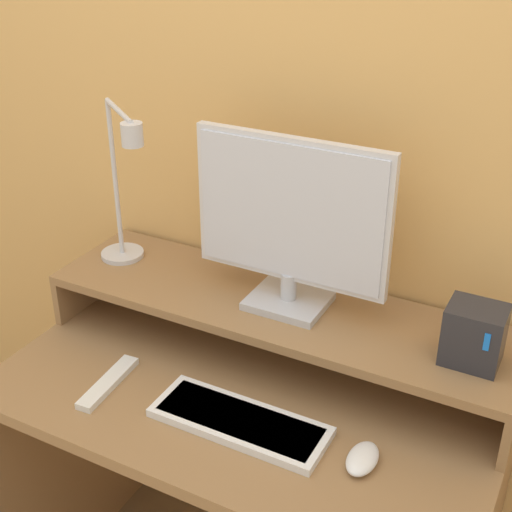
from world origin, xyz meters
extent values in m
cube|color=#E5AD60|center=(0.00, 0.65, 1.25)|extent=(6.00, 0.05, 2.50)
cube|color=olive|center=(0.00, 0.31, 0.74)|extent=(1.11, 0.62, 0.03)
cube|color=olive|center=(-0.54, 0.31, 0.36)|extent=(0.03, 0.62, 0.72)
cube|color=olive|center=(-0.54, 0.47, 0.81)|extent=(0.02, 0.30, 0.12)
cube|color=olive|center=(0.00, 0.47, 0.88)|extent=(1.11, 0.30, 0.02)
cube|color=#BCBCC1|center=(0.02, 0.47, 0.90)|extent=(0.17, 0.15, 0.02)
cylinder|color=#BCBCC1|center=(0.02, 0.47, 0.94)|extent=(0.04, 0.04, 0.06)
cube|color=silver|center=(0.02, 0.48, 1.12)|extent=(0.45, 0.02, 0.33)
cube|color=silver|center=(0.02, 0.47, 1.12)|extent=(0.42, 0.01, 0.30)
cylinder|color=silver|center=(-0.46, 0.49, 0.90)|extent=(0.11, 0.11, 0.01)
cylinder|color=silver|center=(-0.46, 0.49, 1.10)|extent=(0.01, 0.01, 0.40)
cylinder|color=silver|center=(-0.38, 0.43, 1.30)|extent=(0.16, 0.13, 0.01)
cylinder|color=silver|center=(-0.30, 0.37, 1.27)|extent=(0.05, 0.05, 0.05)
cube|color=#28282D|center=(0.44, 0.45, 0.95)|extent=(0.11, 0.09, 0.13)
cube|color=#1972F2|center=(0.47, 0.40, 0.98)|extent=(0.01, 0.00, 0.04)
cube|color=white|center=(0.04, 0.20, 0.76)|extent=(0.37, 0.14, 0.02)
cube|color=silver|center=(0.04, 0.20, 0.77)|extent=(0.34, 0.11, 0.01)
ellipsoid|color=white|center=(0.31, 0.22, 0.77)|extent=(0.06, 0.10, 0.03)
cube|color=white|center=(-0.28, 0.18, 0.76)|extent=(0.05, 0.20, 0.02)
camera|label=1|loc=(0.60, -0.79, 1.75)|focal=50.00mm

